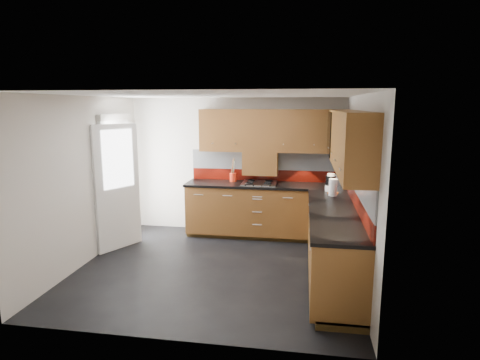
% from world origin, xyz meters
% --- Properties ---
extents(room, '(4.00, 3.80, 2.64)m').
position_xyz_m(room, '(0.00, 0.00, 1.50)').
color(room, black).
extents(base_cabinets, '(2.70, 3.20, 0.95)m').
position_xyz_m(base_cabinets, '(1.07, 0.72, 0.44)').
color(base_cabinets, '#5B2D14').
rests_on(base_cabinets, room).
extents(countertop, '(2.72, 3.22, 0.04)m').
position_xyz_m(countertop, '(1.05, 0.70, 0.92)').
color(countertop, black).
rests_on(countertop, base_cabinets).
extents(backsplash, '(2.70, 3.20, 0.54)m').
position_xyz_m(backsplash, '(1.28, 0.93, 1.21)').
color(backsplash, maroon).
rests_on(backsplash, countertop).
extents(upper_cabinets, '(2.50, 3.20, 0.72)m').
position_xyz_m(upper_cabinets, '(1.23, 0.78, 1.84)').
color(upper_cabinets, '#5B2D14').
rests_on(upper_cabinets, room).
extents(extractor_hood, '(0.60, 0.33, 0.40)m').
position_xyz_m(extractor_hood, '(0.45, 1.64, 1.28)').
color(extractor_hood, '#5B2D14').
rests_on(extractor_hood, room).
extents(glass_cabinet, '(0.32, 0.80, 0.66)m').
position_xyz_m(glass_cabinet, '(1.71, 1.07, 1.87)').
color(glass_cabinet, black).
rests_on(glass_cabinet, room).
extents(back_door, '(0.42, 1.19, 2.04)m').
position_xyz_m(back_door, '(-1.78, 0.75, 1.03)').
color(back_door, white).
rests_on(back_door, room).
extents(gas_hob, '(0.59, 0.52, 0.05)m').
position_xyz_m(gas_hob, '(0.45, 1.47, 0.96)').
color(gas_hob, silver).
rests_on(gas_hob, countertop).
extents(utensil_pot, '(0.12, 0.12, 0.42)m').
position_xyz_m(utensil_pot, '(-0.03, 1.63, 1.04)').
color(utensil_pot, red).
rests_on(utensil_pot, countertop).
extents(toaster, '(0.30, 0.24, 0.19)m').
position_xyz_m(toaster, '(1.75, 1.59, 1.03)').
color(toaster, silver).
rests_on(toaster, countertop).
extents(food_processor, '(0.17, 0.17, 0.28)m').
position_xyz_m(food_processor, '(1.62, 1.08, 1.07)').
color(food_processor, white).
rests_on(food_processor, countertop).
extents(paper_towel, '(0.15, 0.15, 0.25)m').
position_xyz_m(paper_towel, '(1.63, 0.75, 1.07)').
color(paper_towel, white).
rests_on(paper_towel, countertop).
extents(orange_cloth, '(0.18, 0.16, 0.02)m').
position_xyz_m(orange_cloth, '(1.65, 0.91, 0.95)').
color(orange_cloth, orange).
rests_on(orange_cloth, countertop).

